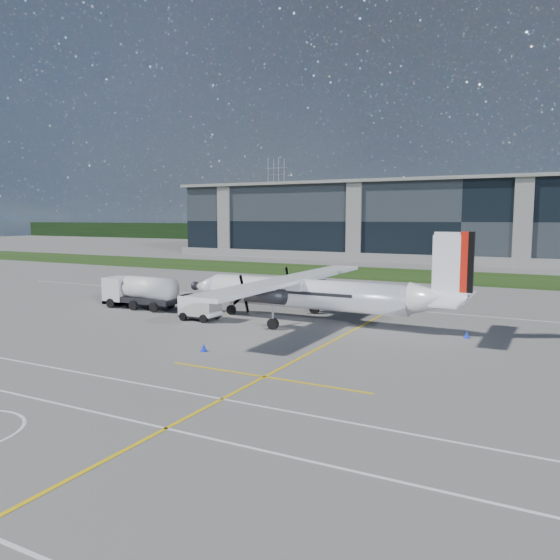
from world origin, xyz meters
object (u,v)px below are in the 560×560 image
(safety_cone_portwing, at_px, (204,347))
(turboprop_aircraft, at_px, (315,277))
(pylon_west, at_px, (276,199))
(ground_crew_person, at_px, (203,308))
(safety_cone_tail, at_px, (467,335))
(fuel_tanker_truck, at_px, (136,292))
(safety_cone_fwd, at_px, (179,307))
(safety_cone_nose_stbd, at_px, (205,307))
(baggage_tug, at_px, (200,308))
(safety_cone_stbdwing, at_px, (351,297))

(safety_cone_portwing, bearing_deg, turboprop_aircraft, 78.46)
(pylon_west, xyz_separation_m, ground_crew_person, (70.42, -144.07, -14.04))
(ground_crew_person, xyz_separation_m, safety_cone_tail, (20.49, 2.76, -0.71))
(pylon_west, bearing_deg, fuel_tanker_truck, -66.59)
(safety_cone_fwd, distance_m, safety_cone_tail, 25.03)
(pylon_west, xyz_separation_m, fuel_tanker_truck, (61.63, -142.35, -13.52))
(safety_cone_nose_stbd, bearing_deg, pylon_west, 115.80)
(turboprop_aircraft, relative_size, baggage_tug, 7.35)
(ground_crew_person, bearing_deg, safety_cone_nose_stbd, 22.90)
(fuel_tanker_truck, bearing_deg, turboprop_aircraft, 3.61)
(baggage_tug, height_order, safety_cone_portwing, baggage_tug)
(baggage_tug, xyz_separation_m, ground_crew_person, (-0.01, 0.43, -0.04))
(safety_cone_stbdwing, bearing_deg, safety_cone_tail, -44.28)
(safety_cone_nose_stbd, distance_m, safety_cone_fwd, 2.30)
(baggage_tug, relative_size, ground_crew_person, 1.74)
(baggage_tug, height_order, safety_cone_nose_stbd, baggage_tug)
(baggage_tug, xyz_separation_m, safety_cone_portwing, (6.48, -8.48, -0.76))
(safety_cone_portwing, bearing_deg, baggage_tug, 127.39)
(turboprop_aircraft, xyz_separation_m, safety_cone_portwing, (-2.40, -11.74, -3.45))
(fuel_tanker_truck, xyz_separation_m, safety_cone_portwing, (15.28, -10.62, -1.23))
(baggage_tug, bearing_deg, fuel_tanker_truck, 166.30)
(pylon_west, xyz_separation_m, safety_cone_nose_stbd, (67.71, -140.06, -14.75))
(safety_cone_fwd, bearing_deg, safety_cone_tail, 0.36)
(baggage_tug, xyz_separation_m, safety_cone_stbdwing, (7.08, 16.26, -0.76))
(baggage_tug, bearing_deg, safety_cone_nose_stbd, 121.51)
(safety_cone_fwd, xyz_separation_m, safety_cone_tail, (25.03, 0.16, 0.00))
(safety_cone_tail, bearing_deg, turboprop_aircraft, 179.65)
(safety_cone_portwing, bearing_deg, ground_crew_person, 126.08)
(baggage_tug, height_order, safety_cone_fwd, baggage_tug)
(safety_cone_portwing, bearing_deg, fuel_tanker_truck, 145.20)
(pylon_west, bearing_deg, safety_cone_portwing, -63.31)
(turboprop_aircraft, xyz_separation_m, safety_cone_stbdwing, (-1.80, 13.00, -3.45))
(safety_cone_portwing, height_order, safety_cone_tail, same)
(safety_cone_tail, bearing_deg, safety_cone_nose_stbd, 176.94)
(safety_cone_stbdwing, relative_size, safety_cone_tail, 1.00)
(pylon_west, relative_size, safety_cone_stbdwing, 60.00)
(turboprop_aircraft, distance_m, ground_crew_person, 9.72)
(fuel_tanker_truck, distance_m, baggage_tug, 9.07)
(turboprop_aircraft, xyz_separation_m, ground_crew_person, (-8.88, -2.83, -2.74))
(fuel_tanker_truck, bearing_deg, safety_cone_stbdwing, 41.64)
(fuel_tanker_truck, xyz_separation_m, ground_crew_person, (8.79, -1.72, -0.52))
(safety_cone_nose_stbd, height_order, safety_cone_fwd, same)
(safety_cone_portwing, bearing_deg, safety_cone_tail, 39.79)
(safety_cone_stbdwing, height_order, safety_cone_tail, same)
(baggage_tug, bearing_deg, safety_cone_stbdwing, 66.48)
(fuel_tanker_truck, distance_m, safety_cone_stbdwing, 21.28)
(pylon_west, bearing_deg, turboprop_aircraft, -60.69)
(safety_cone_tail, bearing_deg, safety_cone_portwing, -140.21)
(safety_cone_stbdwing, height_order, safety_cone_fwd, same)
(pylon_west, distance_m, ground_crew_person, 160.97)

